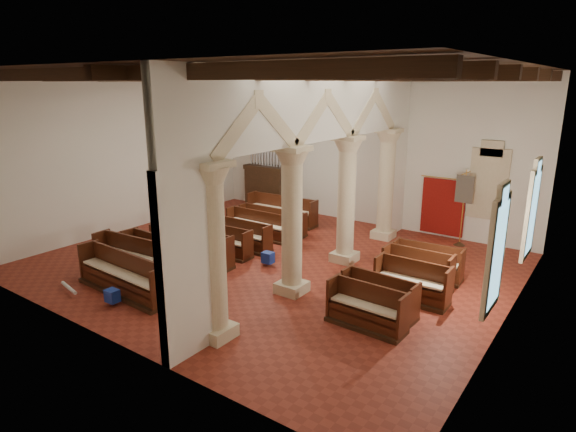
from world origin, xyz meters
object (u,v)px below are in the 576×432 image
at_px(pipe_organ, 267,179).
at_px(aisle_pew_0, 366,313).
at_px(nave_pew_0, 123,280).
at_px(lectern, 295,210).
at_px(processional_banner, 461,223).

bearing_deg(pipe_organ, aisle_pew_0, -40.55).
xyz_separation_m(pipe_organ, aisle_pew_0, (8.87, -7.59, -1.01)).
bearing_deg(pipe_organ, nave_pew_0, -75.41).
xyz_separation_m(lectern, aisle_pew_0, (6.70, -6.71, -0.09)).
xyz_separation_m(processional_banner, nave_pew_0, (-6.36, -9.52, -0.47)).
height_order(processional_banner, aisle_pew_0, processional_banner).
height_order(pipe_organ, processional_banner, pipe_organ).
distance_m(pipe_organ, nave_pew_0, 10.10).
bearing_deg(processional_banner, lectern, -169.44).
xyz_separation_m(lectern, nave_pew_0, (0.37, -8.85, -0.07)).
relative_size(lectern, processional_banner, 0.39).
xyz_separation_m(pipe_organ, processional_banner, (8.89, -0.20, -0.53)).
xyz_separation_m(processional_banner, aisle_pew_0, (-0.02, -7.38, -0.49)).
relative_size(processional_banner, nave_pew_0, 0.79).
bearing_deg(aisle_pew_0, lectern, 137.00).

